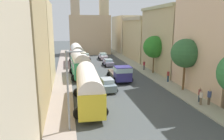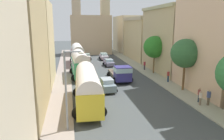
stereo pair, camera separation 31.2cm
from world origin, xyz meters
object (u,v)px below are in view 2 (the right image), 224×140
pedestrian_0 (145,65)px  parked_bus_1 (80,63)px  car_1 (104,56)px  streetlamp_near (68,85)px  parked_bus_0 (87,86)px  cargo_truck_0 (121,73)px  car_0 (109,63)px  car_3 (87,57)px  pedestrian_3 (199,94)px  parked_bus_2 (78,53)px  pedestrian_4 (168,76)px  car_2 (107,85)px  pedestrian_1 (209,97)px  pedestrian_2 (200,97)px

pedestrian_0 → parked_bus_1: bearing=-167.4°
car_1 → streetlamp_near: bearing=-103.5°
parked_bus_0 → cargo_truck_0: 10.40m
parked_bus_0 → car_0: parked_bus_0 is taller
parked_bus_1 → car_3: parked_bus_1 is taller
car_0 → streetlamp_near: bearing=-106.9°
cargo_truck_0 → pedestrian_3: (6.11, -10.41, -0.30)m
car_0 → car_1: bearing=87.9°
parked_bus_2 → parked_bus_0: bearing=-89.9°
cargo_truck_0 → pedestrian_4: bearing=-17.6°
parked_bus_1 → car_2: 8.64m
parked_bus_1 → pedestrian_4: bearing=-26.1°
parked_bus_0 → parked_bus_1: 12.64m
pedestrian_4 → car_3: bearing=113.3°
pedestrian_4 → pedestrian_1: bearing=-90.1°
parked_bus_0 → car_0: bearing=73.7°
streetlamp_near → pedestrian_2: bearing=11.6°
car_0 → car_3: bearing=113.3°
car_0 → pedestrian_2: bearing=-77.3°
car_1 → car_2: 24.73m
parked_bus_1 → pedestrian_3: 18.65m
car_3 → streetlamp_near: bearing=-96.8°
cargo_truck_0 → car_0: bearing=87.8°
pedestrian_0 → streetlamp_near: 24.76m
pedestrian_3 → pedestrian_4: (0.46, 8.33, 0.05)m
pedestrian_2 → streetlamp_near: streetlamp_near is taller
parked_bus_0 → pedestrian_4: size_ratio=5.37×
parked_bus_0 → car_2: bearing=58.6°
parked_bus_1 → car_1: (6.49, 16.49, -1.49)m
streetlamp_near → car_1: bearing=76.5°
car_1 → streetlamp_near: streetlamp_near is taller
pedestrian_2 → pedestrian_4: pedestrian_4 is taller
car_2 → streetlamp_near: 11.37m
parked_bus_0 → pedestrian_3: 11.93m
parked_bus_1 → car_0: 10.39m
car_1 → pedestrian_2: size_ratio=2.53×
pedestrian_3 → car_1: bearing=99.8°
cargo_truck_0 → pedestrian_3: cargo_truck_0 is taller
pedestrian_1 → pedestrian_2: size_ratio=1.07×
car_0 → pedestrian_1: pedestrian_1 is taller
car_1 → car_3: bearing=172.2°
car_1 → streetlamp_near: size_ratio=0.66×
car_2 → pedestrian_3: (8.90, -6.36, 0.19)m
car_2 → pedestrian_0: size_ratio=2.14×
pedestrian_2 → pedestrian_3: pedestrian_3 is taller
car_1 → pedestrian_4: 23.25m
car_0 → parked_bus_1: bearing=-127.1°
car_1 → pedestrian_4: (5.81, -22.51, 0.24)m
pedestrian_0 → car_1: bearing=111.0°
pedestrian_0 → parked_bus_2: bearing=143.5°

